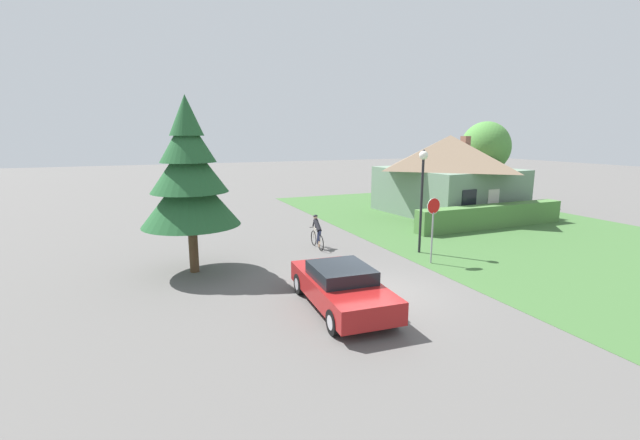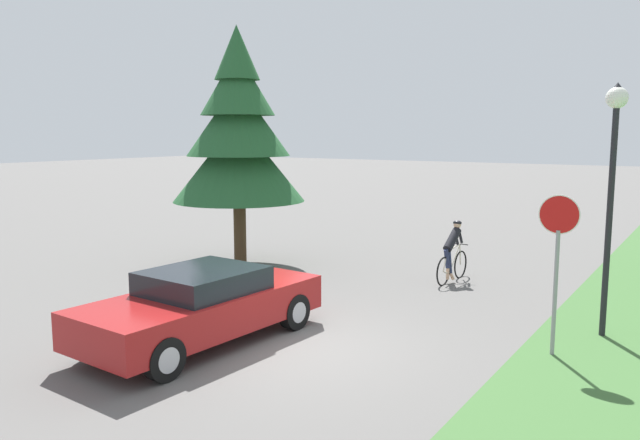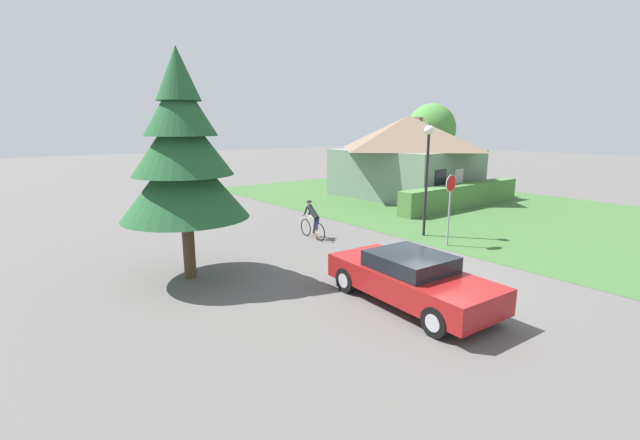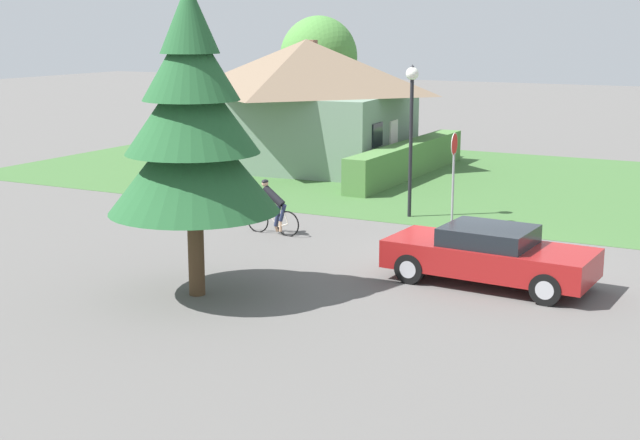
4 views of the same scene
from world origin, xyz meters
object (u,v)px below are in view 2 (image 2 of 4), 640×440
at_px(stop_sign, 558,245).
at_px(cyclist, 452,253).
at_px(conifer_tall_near, 238,134).
at_px(street_lamp, 613,154).
at_px(sedan_left_lane, 202,305).

bearing_deg(stop_sign, cyclist, -54.51).
bearing_deg(cyclist, conifer_tall_near, 107.52).
distance_m(stop_sign, conifer_tall_near, 9.59).
relative_size(cyclist, street_lamp, 0.38).
relative_size(sedan_left_lane, stop_sign, 1.73).
bearing_deg(sedan_left_lane, stop_sign, -59.58).
relative_size(stop_sign, street_lamp, 0.59).
xyz_separation_m(cyclist, stop_sign, (3.36, -4.06, 1.15)).
xyz_separation_m(sedan_left_lane, street_lamp, (5.91, 4.28, 2.66)).
bearing_deg(conifer_tall_near, stop_sign, -16.15).
distance_m(sedan_left_lane, cyclist, 7.09).
relative_size(sedan_left_lane, cyclist, 2.69).
distance_m(cyclist, stop_sign, 5.39).
height_order(stop_sign, conifer_tall_near, conifer_tall_near).
height_order(stop_sign, street_lamp, street_lamp).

